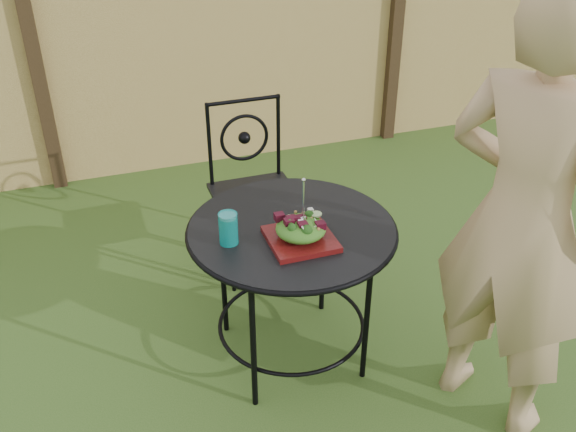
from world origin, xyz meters
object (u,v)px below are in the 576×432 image
object	(u,v)px
patio_table	(292,253)
salad_plate	(301,239)
diner	(522,223)
patio_chair	(253,184)

from	to	relation	value
patio_table	salad_plate	world-z (taller)	salad_plate
diner	salad_plate	size ratio (longest dim) A/B	6.96
patio_chair	diner	distance (m)	1.60
patio_chair	patio_table	bearing A→B (deg)	-94.13
patio_table	patio_chair	distance (m)	0.83
patio_table	diner	distance (m)	0.98
patio_table	patio_chair	world-z (taller)	patio_chair
diner	salad_plate	world-z (taller)	diner
salad_plate	patio_chair	bearing A→B (deg)	86.24
patio_table	diner	world-z (taller)	diner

